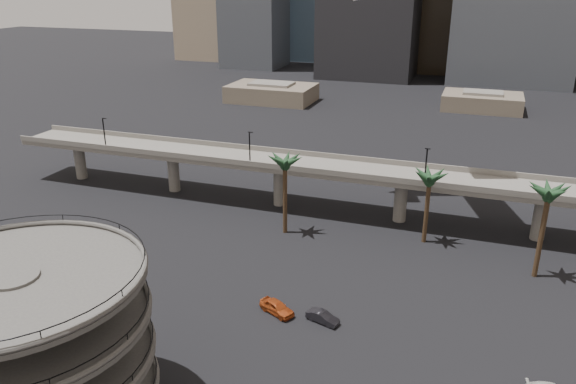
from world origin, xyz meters
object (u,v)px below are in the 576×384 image
(parking_ramp, at_px, (25,340))
(overpass, at_px, (339,173))
(car_a, at_px, (277,307))
(car_b, at_px, (323,317))

(parking_ramp, height_order, overpass, parking_ramp)
(parking_ramp, bearing_deg, car_a, 61.01)
(parking_ramp, relative_size, overpass, 0.17)
(car_a, height_order, car_b, car_a)
(overpass, height_order, car_a, overpass)
(overpass, bearing_deg, car_b, -78.33)
(parking_ramp, distance_m, car_a, 30.27)
(car_b, bearing_deg, car_a, 106.42)
(overpass, xyz_separation_m, car_b, (6.96, -33.71, -6.65))
(parking_ramp, xyz_separation_m, car_b, (19.96, 25.29, -9.14))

